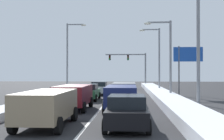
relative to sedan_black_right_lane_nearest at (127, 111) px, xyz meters
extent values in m
plane|color=#28282B|center=(-1.94, 12.55, -0.76)|extent=(120.45, 120.45, 0.00)
cube|color=silver|center=(-1.94, 17.18, -0.76)|extent=(0.14, 50.96, 0.01)
cube|color=white|center=(3.36, 17.18, -0.45)|extent=(2.15, 50.96, 0.62)
cube|color=white|center=(-7.24, 17.18, -0.53)|extent=(1.65, 50.96, 0.47)
cube|color=black|center=(0.00, 0.04, -0.13)|extent=(1.82, 4.50, 0.70)
cube|color=black|center=(0.00, -0.11, 0.47)|extent=(1.64, 2.20, 0.55)
cube|color=red|center=(-0.69, -2.16, -0.01)|extent=(0.24, 0.08, 0.14)
cube|color=red|center=(0.69, -2.16, -0.01)|extent=(0.24, 0.08, 0.14)
cylinder|color=black|center=(-0.89, 1.59, -0.43)|extent=(0.22, 0.66, 0.66)
cylinder|color=black|center=(0.89, 1.59, -0.43)|extent=(0.22, 0.66, 0.66)
cylinder|color=black|center=(-0.89, -1.51, -0.43)|extent=(0.22, 0.66, 0.66)
cylinder|color=black|center=(0.89, -1.51, -0.43)|extent=(0.22, 0.66, 0.66)
cube|color=navy|center=(-0.44, 5.79, 0.28)|extent=(1.95, 4.90, 1.25)
cube|color=black|center=(-0.44, 3.38, 0.56)|extent=(1.56, 0.06, 0.55)
cube|color=red|center=(-1.22, 3.39, 0.18)|extent=(0.20, 0.08, 0.28)
cube|color=red|center=(0.34, 3.39, 0.18)|extent=(0.20, 0.08, 0.28)
cylinder|color=black|center=(-1.40, 7.49, -0.39)|extent=(0.25, 0.74, 0.74)
cylinder|color=black|center=(0.51, 7.49, -0.39)|extent=(0.25, 0.74, 0.74)
cylinder|color=black|center=(-1.40, 4.09, -0.39)|extent=(0.25, 0.74, 0.74)
cylinder|color=black|center=(0.51, 4.09, -0.39)|extent=(0.25, 0.74, 0.74)
cube|color=slate|center=(-0.39, 12.09, 0.28)|extent=(1.95, 4.90, 1.25)
cube|color=black|center=(-0.39, 9.68, 0.56)|extent=(1.56, 0.06, 0.55)
cube|color=red|center=(-1.17, 9.69, 0.18)|extent=(0.20, 0.08, 0.28)
cube|color=red|center=(0.39, 9.69, 0.18)|extent=(0.20, 0.08, 0.28)
cylinder|color=black|center=(-1.35, 13.79, -0.39)|extent=(0.25, 0.74, 0.74)
cylinder|color=black|center=(0.56, 13.79, -0.39)|extent=(0.25, 0.74, 0.74)
cylinder|color=black|center=(-1.35, 10.39, -0.39)|extent=(0.25, 0.74, 0.74)
cylinder|color=black|center=(0.56, 10.39, -0.39)|extent=(0.25, 0.74, 0.74)
cube|color=silver|center=(-0.46, 18.61, -0.13)|extent=(1.82, 4.50, 0.70)
cube|color=black|center=(-0.46, 18.46, 0.47)|extent=(1.64, 2.20, 0.55)
cube|color=red|center=(-1.15, 16.41, -0.01)|extent=(0.24, 0.08, 0.14)
cube|color=red|center=(0.23, 16.41, -0.01)|extent=(0.24, 0.08, 0.14)
cylinder|color=black|center=(-1.35, 20.16, -0.43)|extent=(0.22, 0.66, 0.66)
cylinder|color=black|center=(0.43, 20.16, -0.43)|extent=(0.22, 0.66, 0.66)
cylinder|color=black|center=(-1.35, 17.06, -0.43)|extent=(0.22, 0.66, 0.66)
cylinder|color=black|center=(0.43, 17.06, -0.43)|extent=(0.22, 0.66, 0.66)
cube|color=#937F60|center=(-3.75, 0.03, 0.28)|extent=(1.95, 4.90, 1.25)
cube|color=black|center=(-3.75, -2.38, 0.56)|extent=(1.56, 0.06, 0.55)
cube|color=red|center=(-4.53, -2.37, 0.18)|extent=(0.20, 0.08, 0.28)
cube|color=red|center=(-2.97, -2.37, 0.18)|extent=(0.20, 0.08, 0.28)
cylinder|color=black|center=(-4.71, 1.73, -0.39)|extent=(0.25, 0.74, 0.74)
cylinder|color=black|center=(-2.80, 1.73, -0.39)|extent=(0.25, 0.74, 0.74)
cylinder|color=black|center=(-4.71, -1.67, -0.39)|extent=(0.25, 0.74, 0.74)
cylinder|color=black|center=(-2.80, -1.67, -0.39)|extent=(0.25, 0.74, 0.74)
cube|color=maroon|center=(-3.73, 6.34, 0.28)|extent=(1.95, 4.90, 1.25)
cube|color=black|center=(-3.73, 3.93, 0.56)|extent=(1.56, 0.06, 0.55)
cube|color=red|center=(-4.51, 3.94, 0.18)|extent=(0.20, 0.08, 0.28)
cube|color=red|center=(-2.95, 3.94, 0.18)|extent=(0.20, 0.08, 0.28)
cylinder|color=black|center=(-4.69, 8.04, -0.39)|extent=(0.25, 0.74, 0.74)
cylinder|color=black|center=(-2.78, 8.04, -0.39)|extent=(0.25, 0.74, 0.74)
cylinder|color=black|center=(-4.69, 4.64, -0.39)|extent=(0.25, 0.74, 0.74)
cylinder|color=black|center=(-2.78, 4.64, -0.39)|extent=(0.25, 0.74, 0.74)
cube|color=#1E5633|center=(-3.78, 13.53, -0.13)|extent=(1.82, 4.50, 0.70)
cube|color=black|center=(-3.78, 13.38, 0.47)|extent=(1.64, 2.20, 0.55)
cube|color=red|center=(-4.47, 11.33, -0.01)|extent=(0.24, 0.08, 0.14)
cube|color=red|center=(-3.09, 11.33, -0.01)|extent=(0.24, 0.08, 0.14)
cylinder|color=black|center=(-4.67, 15.08, -0.43)|extent=(0.22, 0.66, 0.66)
cylinder|color=black|center=(-2.89, 15.08, -0.43)|extent=(0.22, 0.66, 0.66)
cylinder|color=black|center=(-4.67, 11.98, -0.43)|extent=(0.22, 0.66, 0.66)
cylinder|color=black|center=(-2.89, 11.98, -0.43)|extent=(0.22, 0.66, 0.66)
cube|color=#B7BABF|center=(-3.45, 20.48, -0.13)|extent=(1.82, 4.50, 0.70)
cube|color=black|center=(-3.45, 20.33, 0.47)|extent=(1.64, 2.20, 0.55)
cube|color=red|center=(-4.15, 18.28, -0.01)|extent=(0.24, 0.08, 0.14)
cube|color=red|center=(-2.76, 18.28, -0.01)|extent=(0.24, 0.08, 0.14)
cylinder|color=black|center=(-4.34, 22.03, -0.43)|extent=(0.22, 0.66, 0.66)
cylinder|color=black|center=(-2.56, 22.03, -0.43)|extent=(0.22, 0.66, 0.66)
cylinder|color=black|center=(-4.34, 18.93, -0.43)|extent=(0.22, 0.66, 0.66)
cylinder|color=black|center=(-2.56, 18.93, -0.43)|extent=(0.22, 0.66, 0.66)
cylinder|color=slate|center=(2.96, 40.35, 2.34)|extent=(0.28, 0.28, 6.20)
cube|color=slate|center=(-0.74, 40.35, 5.19)|extent=(7.40, 0.20, 0.20)
cube|color=black|center=(-0.24, 40.35, 4.61)|extent=(0.34, 0.34, 0.95)
sphere|color=#4C0A0A|center=(-0.24, 40.16, 4.90)|extent=(0.22, 0.22, 0.22)
sphere|color=#593F0C|center=(-0.24, 40.16, 4.61)|extent=(0.22, 0.22, 0.22)
sphere|color=green|center=(-0.24, 40.16, 4.33)|extent=(0.22, 0.22, 0.22)
cube|color=black|center=(-3.64, 40.35, 4.61)|extent=(0.34, 0.34, 0.95)
sphere|color=#4C0A0A|center=(-3.64, 40.16, 4.90)|extent=(0.22, 0.22, 0.22)
sphere|color=#593F0C|center=(-3.64, 40.16, 4.61)|extent=(0.22, 0.22, 0.22)
sphere|color=green|center=(-3.64, 40.16, 4.33)|extent=(0.22, 0.22, 0.22)
cylinder|color=gray|center=(4.54, 5.60, 3.84)|extent=(0.22, 0.22, 9.20)
cylinder|color=gray|center=(4.04, 14.87, 3.03)|extent=(0.22, 0.22, 7.59)
cube|color=gray|center=(2.94, 14.87, 6.68)|extent=(2.20, 0.14, 0.14)
ellipsoid|color=#EAE5C6|center=(1.84, 14.87, 6.58)|extent=(0.70, 0.36, 0.24)
cylinder|color=gray|center=(3.88, 24.13, 3.38)|extent=(0.22, 0.22, 8.28)
cube|color=gray|center=(2.78, 24.13, 7.37)|extent=(2.20, 0.14, 0.14)
ellipsoid|color=#EAE5C6|center=(1.68, 24.13, 7.27)|extent=(0.70, 0.36, 0.24)
cylinder|color=gray|center=(-8.28, 25.06, 3.83)|extent=(0.22, 0.22, 9.19)
cube|color=gray|center=(-7.18, 25.06, 8.28)|extent=(2.20, 0.14, 0.14)
ellipsoid|color=#EAE5C6|center=(-6.08, 25.06, 8.18)|extent=(0.70, 0.36, 0.24)
cylinder|color=#59595B|center=(5.54, 19.07, 1.99)|extent=(0.16, 0.16, 5.50)
cylinder|color=#59595B|center=(7.54, 19.07, 1.99)|extent=(0.16, 0.16, 5.50)
cube|color=#1947A5|center=(6.54, 19.07, 3.84)|extent=(3.20, 0.12, 1.60)
camera|label=1|loc=(0.15, -13.43, 1.77)|focal=46.61mm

